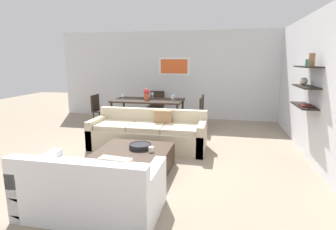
# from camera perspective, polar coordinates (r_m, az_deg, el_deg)

# --- Properties ---
(ground_plane) EXTENTS (18.00, 18.00, 0.00)m
(ground_plane) POSITION_cam_1_polar(r_m,az_deg,el_deg) (5.50, -4.10, -7.93)
(ground_plane) COLOR gray
(back_wall_unit) EXTENTS (8.40, 0.09, 2.70)m
(back_wall_unit) POSITION_cam_1_polar(r_m,az_deg,el_deg) (8.61, 4.28, 8.24)
(back_wall_unit) COLOR silver
(back_wall_unit) RESTS_ON ground
(right_wall_shelf_unit) EXTENTS (0.34, 8.20, 2.70)m
(right_wall_shelf_unit) POSITION_cam_1_polar(r_m,az_deg,el_deg) (5.81, 27.75, 5.48)
(right_wall_shelf_unit) COLOR silver
(right_wall_shelf_unit) RESTS_ON ground
(sofa_beige) EXTENTS (2.38, 0.90, 0.78)m
(sofa_beige) POSITION_cam_1_polar(r_m,az_deg,el_deg) (5.75, -4.07, -4.04)
(sofa_beige) COLOR beige
(sofa_beige) RESTS_ON ground
(loveseat_white) EXTENTS (1.62, 0.90, 0.78)m
(loveseat_white) POSITION_cam_1_polar(r_m,az_deg,el_deg) (3.50, -15.59, -14.82)
(loveseat_white) COLOR white
(loveseat_white) RESTS_ON ground
(coffee_table) EXTENTS (1.17, 1.06, 0.38)m
(coffee_table) POSITION_cam_1_polar(r_m,az_deg,el_deg) (4.62, -7.07, -9.32)
(coffee_table) COLOR #38281E
(coffee_table) RESTS_ON ground
(decorative_bowl) EXTENTS (0.37, 0.37, 0.08)m
(decorative_bowl) POSITION_cam_1_polar(r_m,az_deg,el_deg) (4.57, -5.81, -6.44)
(decorative_bowl) COLOR black
(decorative_bowl) RESTS_ON coffee_table
(candle_jar) EXTENTS (0.09, 0.09, 0.09)m
(candle_jar) POSITION_cam_1_polar(r_m,az_deg,el_deg) (4.39, -3.53, -7.15)
(candle_jar) COLOR silver
(candle_jar) RESTS_ON coffee_table
(dining_table) EXTENTS (1.90, 1.01, 0.75)m
(dining_table) POSITION_cam_1_polar(r_m,az_deg,el_deg) (7.56, -4.15, 2.73)
(dining_table) COLOR black
(dining_table) RESTS_ON ground
(dining_chair_right_near) EXTENTS (0.44, 0.44, 0.88)m
(dining_chair_right_near) POSITION_cam_1_polar(r_m,az_deg,el_deg) (7.11, 5.93, 0.67)
(dining_chair_right_near) COLOR black
(dining_chair_right_near) RESTS_ON ground
(dining_chair_right_far) EXTENTS (0.44, 0.44, 0.88)m
(dining_chair_right_far) POSITION_cam_1_polar(r_m,az_deg,el_deg) (7.55, 6.31, 1.29)
(dining_chair_right_far) COLOR black
(dining_chair_right_far) RESTS_ON ground
(dining_chair_head) EXTENTS (0.44, 0.44, 0.88)m
(dining_chair_head) POSITION_cam_1_polar(r_m,az_deg,el_deg) (8.46, -2.41, 2.42)
(dining_chair_head) COLOR black
(dining_chair_head) RESTS_ON ground
(dining_chair_left_near) EXTENTS (0.44, 0.44, 0.88)m
(dining_chair_left_near) POSITION_cam_1_polar(r_m,az_deg,el_deg) (7.87, -14.14, 1.41)
(dining_chair_left_near) COLOR black
(dining_chair_left_near) RESTS_ON ground
(wine_glass_right_near) EXTENTS (0.07, 0.07, 0.14)m
(wine_glass_right_near) POSITION_cam_1_polar(r_m,az_deg,el_deg) (7.25, 0.89, 3.71)
(wine_glass_right_near) COLOR silver
(wine_glass_right_near) RESTS_ON dining_table
(wine_glass_left_near) EXTENTS (0.08, 0.08, 0.15)m
(wine_glass_left_near) POSITION_cam_1_polar(r_m,az_deg,el_deg) (7.64, -9.48, 3.99)
(wine_glass_left_near) COLOR silver
(wine_glass_left_near) RESTS_ON dining_table
(wine_glass_head) EXTENTS (0.08, 0.08, 0.15)m
(wine_glass_head) POSITION_cam_1_polar(r_m,az_deg,el_deg) (7.96, -3.27, 4.41)
(wine_glass_head) COLOR silver
(wine_glass_head) RESTS_ON dining_table
(wine_glass_right_far) EXTENTS (0.08, 0.08, 0.18)m
(wine_glass_right_far) POSITION_cam_1_polar(r_m,az_deg,el_deg) (7.49, 1.26, 4.16)
(wine_glass_right_far) COLOR silver
(wine_glass_right_far) RESTS_ON dining_table
(centerpiece_vase) EXTENTS (0.16, 0.16, 0.31)m
(centerpiece_vase) POSITION_cam_1_polar(r_m,az_deg,el_deg) (7.49, -4.50, 4.43)
(centerpiece_vase) COLOR #D85933
(centerpiece_vase) RESTS_ON dining_table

